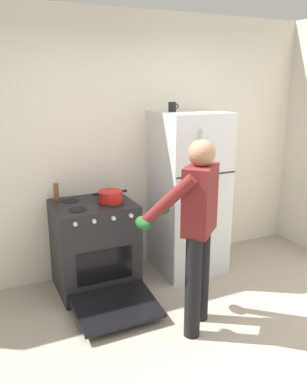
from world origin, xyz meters
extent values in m
plane|color=#9E9384|center=(0.00, 0.00, 0.00)|extent=(8.00, 8.00, 0.00)
cube|color=silver|center=(0.00, 1.95, 1.35)|extent=(6.00, 0.10, 2.70)
cube|color=silver|center=(0.55, 1.57, 0.86)|extent=(0.68, 0.68, 1.72)
cube|color=black|center=(0.55, 1.23, 1.13)|extent=(0.67, 0.01, 0.01)
cylinder|color=#B7B7BC|center=(0.46, 1.20, 0.57)|extent=(0.02, 0.02, 0.62)
cylinder|color=#B7B7BC|center=(0.46, 1.20, 1.43)|extent=(0.02, 0.02, 0.32)
cube|color=purple|center=(0.60, 1.22, 0.61)|extent=(0.04, 0.01, 0.06)
cube|color=orange|center=(0.52, 1.22, 0.88)|extent=(0.04, 0.01, 0.06)
cube|color=blue|center=(0.62, 1.22, 0.74)|extent=(0.04, 0.01, 0.06)
cube|color=yellow|center=(0.36, 1.22, 0.56)|extent=(0.04, 0.01, 0.06)
cube|color=black|center=(-0.51, 1.57, 0.44)|extent=(0.76, 0.64, 0.89)
cube|color=black|center=(-0.51, 1.25, 0.37)|extent=(0.53, 0.01, 0.32)
cylinder|color=black|center=(-0.69, 1.43, 0.89)|extent=(0.17, 0.17, 0.01)
cylinder|color=black|center=(-0.32, 1.43, 0.89)|extent=(0.17, 0.17, 0.01)
cylinder|color=black|center=(-0.69, 1.71, 0.89)|extent=(0.17, 0.17, 0.01)
cylinder|color=black|center=(-0.32, 1.71, 0.89)|extent=(0.17, 0.17, 0.01)
cylinder|color=silver|center=(-0.77, 1.23, 0.83)|extent=(0.04, 0.03, 0.04)
cylinder|color=silver|center=(-0.60, 1.23, 0.83)|extent=(0.04, 0.03, 0.04)
cylinder|color=silver|center=(-0.42, 1.23, 0.83)|extent=(0.04, 0.03, 0.04)
cylinder|color=silver|center=(-0.25, 1.23, 0.83)|extent=(0.04, 0.03, 0.04)
cube|color=black|center=(-0.51, 0.97, 0.11)|extent=(0.72, 0.57, 0.09)
cylinder|color=black|center=(-0.03, 0.47, 0.43)|extent=(0.13, 0.13, 0.86)
cylinder|color=black|center=(0.16, 0.64, 0.43)|extent=(0.13, 0.13, 0.86)
cube|color=maroon|center=(0.07, 0.56, 1.13)|extent=(0.40, 0.39, 0.54)
sphere|color=#A37556|center=(0.07, 0.56, 1.49)|extent=(0.21, 0.21, 0.21)
sphere|color=#454545|center=(0.07, 0.56, 1.46)|extent=(0.15, 0.15, 0.15)
cylinder|color=maroon|center=(-0.21, 0.56, 1.15)|extent=(0.38, 0.40, 0.46)
cylinder|color=maroon|center=(0.08, 0.84, 1.15)|extent=(0.38, 0.40, 0.46)
ellipsoid|color=#1E5123|center=(-0.35, 0.71, 0.95)|extent=(0.12, 0.18, 0.10)
ellipsoid|color=#1E5123|center=(-0.06, 0.98, 0.95)|extent=(0.12, 0.18, 0.10)
cylinder|color=red|center=(-0.35, 1.52, 0.95)|extent=(0.24, 0.24, 0.11)
cube|color=black|center=(-0.49, 1.52, 0.99)|extent=(0.05, 0.03, 0.02)
cube|color=black|center=(-0.20, 1.52, 0.99)|extent=(0.05, 0.03, 0.02)
cylinder|color=black|center=(0.37, 1.62, 1.77)|extent=(0.08, 0.08, 0.10)
torus|color=black|center=(0.41, 1.62, 1.77)|extent=(0.06, 0.01, 0.06)
cylinder|color=brown|center=(-0.81, 1.77, 0.98)|extent=(0.05, 0.05, 0.18)
camera|label=1|loc=(-1.50, -1.94, 2.02)|focal=36.90mm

